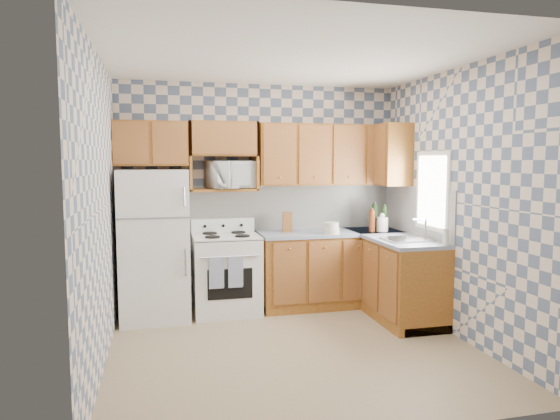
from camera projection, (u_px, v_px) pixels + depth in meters
The scene contains 30 objects.
floor at pixel (293, 348), 4.74m from camera, with size 3.40×3.40×0.00m, color #8C775B.
back_wall at pixel (260, 196), 6.16m from camera, with size 3.40×0.02×2.70m, color slate.
right_wall at pixel (457, 203), 5.00m from camera, with size 0.02×3.20×2.70m, color slate.
backsplash_back at pixel (291, 207), 6.26m from camera, with size 2.60×0.01×0.56m, color white.
backsplash_right at pixel (416, 211), 5.79m from camera, with size 0.01×1.60×0.56m, color white.
refrigerator at pixel (154, 245), 5.57m from camera, with size 0.75×0.70×1.68m, color silver.
stove_body at pixel (226, 275), 5.82m from camera, with size 0.76×0.65×0.90m, color silver.
cooktop at pixel (226, 236), 5.78m from camera, with size 0.76×0.65×0.03m, color silver.
backguard at pixel (223, 225), 6.03m from camera, with size 0.76×0.08×0.17m, color silver.
dish_towel_left at pixel (216, 273), 5.44m from camera, with size 0.16×0.03×0.35m, color navy.
dish_towel_right at pixel (236, 272), 5.49m from camera, with size 0.16×0.03×0.35m, color navy.
base_cabinets_back at pixel (331, 270), 6.15m from camera, with size 1.75×0.60×0.88m, color brown.
base_cabinets_right at pixel (392, 276), 5.80m from camera, with size 0.60×1.60×0.88m, color brown.
countertop_back at pixel (331, 233), 6.10m from camera, with size 1.77×0.63×0.04m, color gray.
countertop_right at pixel (392, 237), 5.75m from camera, with size 0.63×1.60×0.04m, color gray.
upper_cabinets_back at pixel (328, 155), 6.14m from camera, with size 1.75×0.33×0.74m, color brown.
upper_cabinets_fridge at pixel (151, 144), 5.64m from camera, with size 0.82×0.33×0.50m, color brown.
upper_cabinets_right at pixel (388, 155), 6.13m from camera, with size 0.33×0.70×0.74m, color brown.
microwave_shelf at pixel (224, 190), 5.88m from camera, with size 0.80×0.33×0.03m, color brown.
microwave at pixel (233, 175), 5.90m from camera, with size 0.59×0.40×0.33m, color silver.
sink at pixel (407, 240), 5.41m from camera, with size 0.48×0.40×0.03m, color #B7B7BC.
window at pixel (432, 191), 5.43m from camera, with size 0.02×0.66×0.86m, color white.
bottle_0 at pixel (375, 218), 6.11m from camera, with size 0.07×0.07×0.33m, color black.
bottle_1 at pixel (384, 219), 6.07m from camera, with size 0.07×0.07×0.31m, color black.
bottle_2 at pixel (384, 219), 6.18m from camera, with size 0.07×0.07×0.28m, color #5C270F.
bottle_3 at pixel (372, 221), 6.02m from camera, with size 0.07×0.07×0.26m, color #5C270F.
knife_block at pixel (287, 222), 6.02m from camera, with size 0.11×0.11×0.24m, color brown.
electric_kettle at pixel (382, 224), 6.06m from camera, with size 0.14×0.14×0.18m, color silver.
food_containers at pixel (331, 228), 5.87m from camera, with size 0.20×0.20×0.13m, color beige, non-canonical shape.
soap_bottle at pixel (446, 237), 5.07m from camera, with size 0.06×0.06×0.17m, color beige.
Camera 1 is at (-1.20, -4.43, 1.77)m, focal length 32.00 mm.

